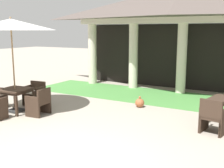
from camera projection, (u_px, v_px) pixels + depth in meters
The scene contains 9 objects.
ground_plane at pixel (64, 165), 5.48m from camera, with size 60.00×60.00×0.00m, color #9E9384.
background_pavilion at pixel (184, 11), 11.37m from camera, with size 9.86×2.70×4.26m.
lawn_strip at pixel (171, 98), 10.86m from camera, with size 11.66×2.75×0.01m, color #47843D.
patio_table_near_foreground at pixel (15, 92), 9.00m from camera, with size 0.94×0.94×0.74m.
patio_umbrella_near_foreground at pixel (11, 25), 8.62m from camera, with size 2.70×2.70×2.93m.
patio_chair_near_foreground_north at pixel (35, 94), 9.86m from camera, with size 0.67×0.56×0.80m.
patio_chair_near_foreground_east at pixel (39, 102), 8.66m from camera, with size 0.57×0.66×0.82m.
patio_chair_mid_right_south at pixel (213, 117), 7.11m from camera, with size 0.65×0.64×0.90m.
terracotta_urn at pixel (140, 103), 9.60m from camera, with size 0.30×0.30×0.38m.
Camera 1 is at (3.33, -3.98, 2.53)m, focal length 46.11 mm.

